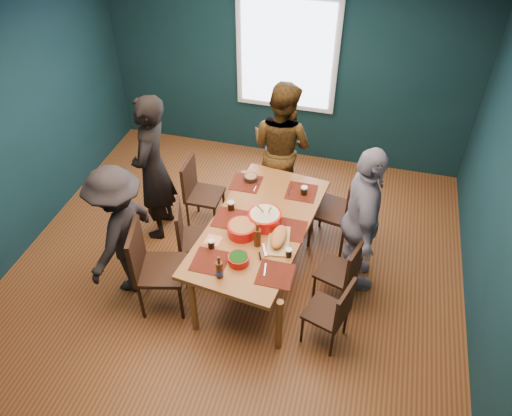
{
  "coord_description": "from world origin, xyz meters",
  "views": [
    {
      "loc": [
        1.22,
        -3.64,
        4.24
      ],
      "look_at": [
        0.24,
        0.03,
        0.98
      ],
      "focal_mm": 35.0,
      "sensor_mm": 36.0,
      "label": 1
    }
  ],
  "objects_px": {
    "chair_right_far": "(342,205)",
    "person_near_left": "(121,232)",
    "chair_right_near": "(334,310)",
    "dining_table": "(259,229)",
    "chair_left_far": "(198,188)",
    "chair_left_near": "(150,263)",
    "chair_right_mid": "(345,269)",
    "bowl_salad": "(242,229)",
    "cutting_board": "(279,238)",
    "bowl_herbs": "(239,259)",
    "person_far_left": "(153,169)",
    "chair_left_mid": "(189,234)",
    "person_right": "(362,222)",
    "person_back": "(281,147)",
    "bowl_dumpling": "(265,218)"
  },
  "relations": [
    {
      "from": "dining_table",
      "to": "person_near_left",
      "type": "xyz_separation_m",
      "value": [
        -1.32,
        -0.5,
        0.09
      ]
    },
    {
      "from": "chair_left_far",
      "to": "bowl_dumpling",
      "type": "distance_m",
      "value": 1.21
    },
    {
      "from": "chair_left_far",
      "to": "person_back",
      "type": "relative_size",
      "value": 0.53
    },
    {
      "from": "chair_left_far",
      "to": "bowl_herbs",
      "type": "relative_size",
      "value": 4.38
    },
    {
      "from": "chair_right_far",
      "to": "person_far_left",
      "type": "relative_size",
      "value": 0.56
    },
    {
      "from": "chair_right_far",
      "to": "bowl_salad",
      "type": "height_order",
      "value": "chair_right_far"
    },
    {
      "from": "dining_table",
      "to": "chair_left_far",
      "type": "bearing_deg",
      "value": 152.23
    },
    {
      "from": "chair_right_near",
      "to": "bowl_salad",
      "type": "relative_size",
      "value": 2.76
    },
    {
      "from": "bowl_dumpling",
      "to": "person_back",
      "type": "bearing_deg",
      "value": 95.08
    },
    {
      "from": "cutting_board",
      "to": "chair_left_near",
      "type": "bearing_deg",
      "value": -166.37
    },
    {
      "from": "person_back",
      "to": "person_near_left",
      "type": "distance_m",
      "value": 2.2
    },
    {
      "from": "person_near_left",
      "to": "person_right",
      "type": "bearing_deg",
      "value": 112.45
    },
    {
      "from": "bowl_herbs",
      "to": "person_near_left",
      "type": "bearing_deg",
      "value": 176.56
    },
    {
      "from": "chair_right_mid",
      "to": "person_right",
      "type": "distance_m",
      "value": 0.51
    },
    {
      "from": "chair_left_far",
      "to": "person_far_left",
      "type": "distance_m",
      "value": 0.62
    },
    {
      "from": "bowl_salad",
      "to": "chair_left_mid",
      "type": "bearing_deg",
      "value": 173.0
    },
    {
      "from": "chair_right_far",
      "to": "chair_left_near",
      "type": "bearing_deg",
      "value": -131.07
    },
    {
      "from": "chair_left_mid",
      "to": "chair_right_mid",
      "type": "height_order",
      "value": "chair_left_mid"
    },
    {
      "from": "person_near_left",
      "to": "bowl_herbs",
      "type": "xyz_separation_m",
      "value": [
        1.27,
        -0.08,
        0.02
      ]
    },
    {
      "from": "person_far_left",
      "to": "bowl_herbs",
      "type": "relative_size",
      "value": 8.81
    },
    {
      "from": "chair_right_mid",
      "to": "bowl_dumpling",
      "type": "distance_m",
      "value": 0.96
    },
    {
      "from": "chair_right_far",
      "to": "person_near_left",
      "type": "relative_size",
      "value": 0.66
    },
    {
      "from": "bowl_herbs",
      "to": "chair_left_near",
      "type": "bearing_deg",
      "value": -172.89
    },
    {
      "from": "person_near_left",
      "to": "bowl_salad",
      "type": "bearing_deg",
      "value": 111.21
    },
    {
      "from": "dining_table",
      "to": "bowl_herbs",
      "type": "xyz_separation_m",
      "value": [
        -0.05,
        -0.58,
        0.12
      ]
    },
    {
      "from": "bowl_herbs",
      "to": "cutting_board",
      "type": "distance_m",
      "value": 0.48
    },
    {
      "from": "chair_left_far",
      "to": "person_back",
      "type": "distance_m",
      "value": 1.14
    },
    {
      "from": "dining_table",
      "to": "person_near_left",
      "type": "bearing_deg",
      "value": -152.15
    },
    {
      "from": "chair_left_mid",
      "to": "chair_right_far",
      "type": "xyz_separation_m",
      "value": [
        1.54,
        0.81,
        0.07
      ]
    },
    {
      "from": "bowl_herbs",
      "to": "chair_left_far",
      "type": "bearing_deg",
      "value": 125.73
    },
    {
      "from": "bowl_dumpling",
      "to": "bowl_herbs",
      "type": "relative_size",
      "value": 1.67
    },
    {
      "from": "person_far_left",
      "to": "chair_right_near",
      "type": "bearing_deg",
      "value": 58.31
    },
    {
      "from": "chair_left_mid",
      "to": "chair_left_near",
      "type": "relative_size",
      "value": 0.86
    },
    {
      "from": "dining_table",
      "to": "person_far_left",
      "type": "height_order",
      "value": "person_far_left"
    },
    {
      "from": "person_right",
      "to": "bowl_dumpling",
      "type": "height_order",
      "value": "person_right"
    },
    {
      "from": "dining_table",
      "to": "bowl_salad",
      "type": "bearing_deg",
      "value": -118.36
    },
    {
      "from": "chair_right_near",
      "to": "chair_right_far",
      "type": "bearing_deg",
      "value": 112.25
    },
    {
      "from": "chair_left_near",
      "to": "chair_left_far",
      "type": "bearing_deg",
      "value": 75.84
    },
    {
      "from": "chair_left_near",
      "to": "chair_right_mid",
      "type": "relative_size",
      "value": 1.24
    },
    {
      "from": "chair_left_mid",
      "to": "chair_right_far",
      "type": "bearing_deg",
      "value": 8.65
    },
    {
      "from": "chair_right_mid",
      "to": "bowl_dumpling",
      "type": "bearing_deg",
      "value": -174.56
    },
    {
      "from": "person_right",
      "to": "bowl_salad",
      "type": "distance_m",
      "value": 1.21
    },
    {
      "from": "person_far_left",
      "to": "bowl_herbs",
      "type": "height_order",
      "value": "person_far_left"
    },
    {
      "from": "bowl_salad",
      "to": "cutting_board",
      "type": "relative_size",
      "value": 0.55
    },
    {
      "from": "bowl_herbs",
      "to": "person_right",
      "type": "bearing_deg",
      "value": 35.02
    },
    {
      "from": "chair_right_far",
      "to": "person_near_left",
      "type": "bearing_deg",
      "value": -140.13
    },
    {
      "from": "bowl_salad",
      "to": "bowl_herbs",
      "type": "relative_size",
      "value": 1.45
    },
    {
      "from": "chair_left_far",
      "to": "person_right",
      "type": "relative_size",
      "value": 0.52
    },
    {
      "from": "chair_left_far",
      "to": "person_right",
      "type": "xyz_separation_m",
      "value": [
        1.96,
        -0.47,
        0.34
      ]
    },
    {
      "from": "person_right",
      "to": "chair_left_near",
      "type": "bearing_deg",
      "value": 102.14
    }
  ]
}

